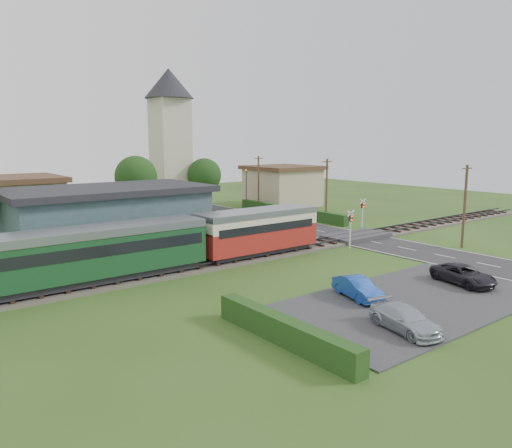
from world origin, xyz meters
TOP-DOWN VIEW (x-y plane):
  - ground at (0.00, 0.00)m, footprint 120.00×120.00m
  - railway_track at (0.00, 2.00)m, footprint 76.00×3.20m
  - road at (10.00, 0.00)m, footprint 6.00×70.00m
  - car_park at (-1.50, -12.00)m, footprint 17.00×9.00m
  - crossing_deck at (10.00, 2.00)m, footprint 6.20×3.40m
  - platform at (-10.00, 5.20)m, footprint 30.00×3.00m
  - equipment_hut at (-18.00, 5.20)m, footprint 2.30×2.30m
  - station_building at (-10.00, 10.99)m, footprint 16.00×9.00m
  - train at (-18.38, 2.00)m, footprint 43.20×2.90m
  - church_tower at (5.00, 28.00)m, footprint 6.00×6.00m
  - house_west at (-15.00, 25.00)m, footprint 10.80×8.80m
  - house_east at (20.00, 24.00)m, footprint 8.80×8.80m
  - hedge_carpark at (-11.00, -12.00)m, footprint 0.80×9.00m
  - hedge_roadside at (14.20, 16.00)m, footprint 0.80×18.00m
  - hedge_station at (-10.00, 15.50)m, footprint 22.00×0.80m
  - tree_b at (-2.00, 23.00)m, footprint 4.60×4.60m
  - tree_c at (8.00, 25.00)m, footprint 4.20×4.20m
  - utility_pole_b at (14.20, -6.00)m, footprint 1.40×0.22m
  - utility_pole_c at (14.20, 10.00)m, footprint 1.40×0.22m
  - utility_pole_d at (14.20, 22.00)m, footprint 1.40×0.22m
  - crossing_signal_near at (6.40, -0.41)m, footprint 0.84×0.28m
  - crossing_signal_far at (13.60, 4.39)m, footprint 0.84×0.28m
  - streetlamp_east at (16.00, 27.00)m, footprint 0.30×0.30m
  - car_on_road at (9.22, 10.27)m, footprint 3.51×1.80m
  - car_park_blue at (-3.53, -9.79)m, footprint 2.19×3.84m
  - car_park_silver at (-5.60, -14.50)m, footprint 2.44×4.27m
  - car_park_dark at (3.94, -12.00)m, footprint 2.88×4.60m
  - pedestrian_near at (-2.04, 5.39)m, footprint 0.73×0.53m
  - pedestrian_far at (-14.19, 4.43)m, footprint 0.72×0.84m

SIDE VIEW (x-z plane):
  - ground at x=0.00m, z-range 0.00..0.00m
  - road at x=10.00m, z-range 0.00..0.05m
  - car_park at x=-1.50m, z-range 0.00..0.08m
  - railway_track at x=0.00m, z-range -0.13..0.36m
  - crossing_deck at x=10.00m, z-range 0.00..0.45m
  - platform at x=-10.00m, z-range 0.00..0.45m
  - hedge_carpark at x=-11.00m, z-range 0.00..1.20m
  - hedge_roadside at x=14.20m, z-range 0.00..1.20m
  - car_on_road at x=9.22m, z-range 0.05..1.19m
  - hedge_station at x=-10.00m, z-range 0.00..1.30m
  - car_park_silver at x=-5.60m, z-range 0.08..1.25m
  - car_park_dark at x=3.94m, z-range 0.08..1.26m
  - car_park_blue at x=-3.53m, z-range 0.08..1.28m
  - pedestrian_far at x=-14.19m, z-range 0.45..1.93m
  - pedestrian_near at x=-2.04m, z-range 0.45..2.32m
  - equipment_hut at x=-18.00m, z-range 0.47..3.02m
  - crossing_signal_near at x=6.40m, z-range 0.50..3.78m
  - crossing_signal_far at x=13.60m, z-range 0.50..3.78m
  - train at x=-18.38m, z-range 0.48..3.88m
  - station_building at x=-10.00m, z-range 0.04..5.34m
  - house_west at x=-15.00m, z-range 0.04..5.54m
  - house_east at x=20.00m, z-range 0.05..5.55m
  - streetlamp_east at x=16.00m, z-range 0.46..5.62m
  - utility_pole_b at x=14.20m, z-range 0.13..7.13m
  - utility_pole_c at x=14.20m, z-range 0.13..7.13m
  - utility_pole_d at x=14.20m, z-range 0.13..7.13m
  - tree_c at x=8.00m, z-range 1.26..8.04m
  - tree_b at x=-2.00m, z-range 1.35..8.69m
  - church_tower at x=5.00m, z-range 1.43..19.03m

